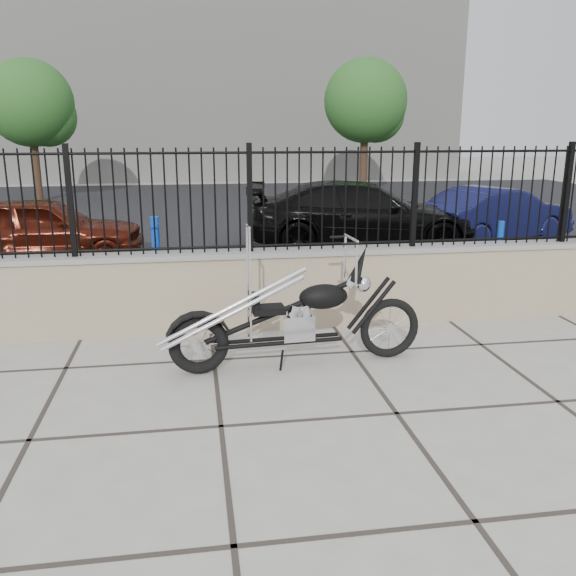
{
  "coord_description": "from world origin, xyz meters",
  "views": [
    {
      "loc": [
        -1.66,
        -4.57,
        2.37
      ],
      "look_at": [
        -0.71,
        1.52,
        0.75
      ],
      "focal_mm": 38.0,
      "sensor_mm": 36.0,
      "label": 1
    }
  ],
  "objects_px": {
    "car_black": "(362,215)",
    "car_blue": "(496,214)",
    "chopper_motorcycle": "(293,296)",
    "car_red": "(43,229)"
  },
  "relations": [
    {
      "from": "chopper_motorcycle",
      "to": "car_black",
      "type": "height_order",
      "value": "chopper_motorcycle"
    },
    {
      "from": "car_black",
      "to": "car_blue",
      "type": "bearing_deg",
      "value": -77.94
    },
    {
      "from": "chopper_motorcycle",
      "to": "car_red",
      "type": "bearing_deg",
      "value": 118.94
    },
    {
      "from": "car_red",
      "to": "car_black",
      "type": "xyz_separation_m",
      "value": [
        6.07,
        0.45,
        0.07
      ]
    },
    {
      "from": "chopper_motorcycle",
      "to": "car_black",
      "type": "xyz_separation_m",
      "value": [
        2.43,
        6.11,
        -0.08
      ]
    },
    {
      "from": "car_red",
      "to": "car_blue",
      "type": "bearing_deg",
      "value": -86.89
    },
    {
      "from": "car_red",
      "to": "car_blue",
      "type": "xyz_separation_m",
      "value": [
        9.07,
        0.63,
        -0.01
      ]
    },
    {
      "from": "chopper_motorcycle",
      "to": "car_red",
      "type": "relative_size",
      "value": 0.71
    },
    {
      "from": "chopper_motorcycle",
      "to": "car_red",
      "type": "height_order",
      "value": "chopper_motorcycle"
    },
    {
      "from": "car_blue",
      "to": "car_black",
      "type": "bearing_deg",
      "value": 72.34
    }
  ]
}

